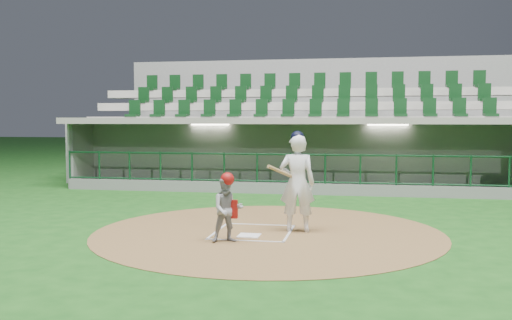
% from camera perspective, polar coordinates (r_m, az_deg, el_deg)
% --- Properties ---
extents(ground, '(120.00, 120.00, 0.00)m').
position_cam_1_polar(ground, '(12.13, -0.04, -7.02)').
color(ground, '#164A15').
rests_on(ground, ground).
extents(dirt_circle, '(7.20, 7.20, 0.01)m').
position_cam_1_polar(dirt_circle, '(11.88, 1.21, -7.22)').
color(dirt_circle, brown).
rests_on(dirt_circle, ground).
extents(home_plate, '(0.43, 0.43, 0.02)m').
position_cam_1_polar(home_plate, '(11.45, -0.69, -7.57)').
color(home_plate, white).
rests_on(home_plate, dirt_circle).
extents(batter_box_chalk, '(1.55, 1.80, 0.01)m').
position_cam_1_polar(batter_box_chalk, '(11.83, -0.31, -7.21)').
color(batter_box_chalk, white).
rests_on(batter_box_chalk, ground).
extents(dugout_structure, '(16.40, 3.70, 3.00)m').
position_cam_1_polar(dugout_structure, '(19.67, 4.38, 0.06)').
color(dugout_structure, slate).
rests_on(dugout_structure, ground).
extents(seating_deck, '(17.00, 6.72, 5.15)m').
position_cam_1_polar(seating_deck, '(22.73, 5.06, 1.73)').
color(seating_deck, gray).
rests_on(seating_deck, ground).
extents(batter, '(0.92, 0.91, 2.09)m').
position_cam_1_polar(batter, '(11.80, 4.14, -2.19)').
color(batter, white).
rests_on(batter, dirt_circle).
extents(catcher, '(0.74, 0.67, 1.33)m').
position_cam_1_polar(catcher, '(10.81, -2.87, -4.82)').
color(catcher, '#939499').
rests_on(catcher, dirt_circle).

